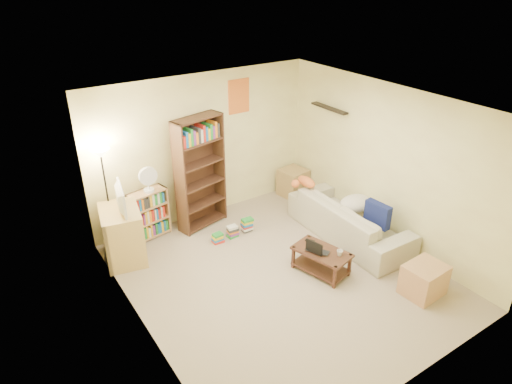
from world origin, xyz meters
TOP-DOWN VIEW (x-y plane):
  - room at (0.00, 0.01)m, footprint 4.50×4.54m
  - sofa at (1.55, 0.24)m, footprint 2.23×0.95m
  - navy_pillow at (1.64, -0.23)m, footprint 0.16×0.43m
  - cream_blanket at (1.71, 0.29)m, footprint 0.59×0.42m
  - tabby_cat at (1.29, 1.09)m, footprint 0.50×0.19m
  - coffee_table at (0.55, -0.23)m, footprint 0.64×0.90m
  - laptop at (0.52, -0.19)m, footprint 0.53×0.51m
  - laptop_screen at (0.40, -0.22)m, footprint 0.08×0.26m
  - mug at (0.68, -0.46)m, footprint 0.13×0.13m
  - tv_remote at (0.57, 0.05)m, footprint 0.11×0.15m
  - tv_stand at (-1.70, 1.67)m, footprint 0.70×0.87m
  - television at (-1.70, 1.67)m, footprint 0.70×0.35m
  - tall_bookshelf at (-0.25, 1.91)m, footprint 0.91×0.48m
  - short_bookshelf at (-1.14, 2.05)m, footprint 0.67×0.36m
  - desk_fan at (-1.09, 2.01)m, footprint 0.29×0.16m
  - floor_lamp at (-1.73, 2.05)m, footprint 0.28×0.28m
  - side_table at (1.72, 1.93)m, footprint 0.52×0.52m
  - end_cabinet at (1.39, -1.37)m, footprint 0.55×0.47m
  - book_stacks at (0.01, 1.29)m, footprint 0.77×0.17m

SIDE VIEW (x-z plane):
  - book_stacks at x=0.01m, z-range -0.02..0.21m
  - end_cabinet at x=1.39m, z-range 0.00..0.44m
  - coffee_table at x=0.55m, z-range 0.04..0.40m
  - side_table at x=1.72m, z-range 0.00..0.52m
  - sofa at x=1.55m, z-range 0.00..0.64m
  - tv_remote at x=0.57m, z-range 0.36..0.38m
  - laptop at x=0.52m, z-range 0.36..0.39m
  - mug at x=0.68m, z-range 0.36..0.45m
  - short_bookshelf at x=-1.14m, z-range 0.00..0.82m
  - tv_stand at x=-1.70m, z-range 0.00..0.83m
  - laptop_screen at x=0.40m, z-range 0.38..0.56m
  - cream_blanket at x=1.71m, z-range 0.42..0.67m
  - navy_pillow at x=1.64m, z-range 0.42..0.80m
  - tabby_cat at x=1.29m, z-range 0.64..0.81m
  - tall_bookshelf at x=-0.25m, z-range 0.05..1.97m
  - television at x=-1.70m, z-range 0.83..1.21m
  - desk_fan at x=-1.09m, z-range 0.84..1.27m
  - floor_lamp at x=-1.73m, z-range 0.50..2.17m
  - room at x=0.00m, z-range 0.36..2.88m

